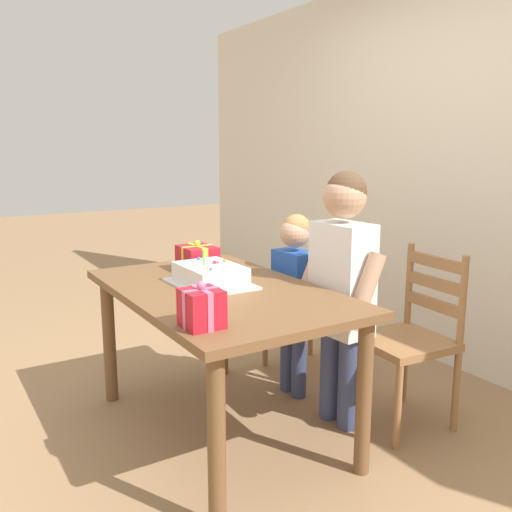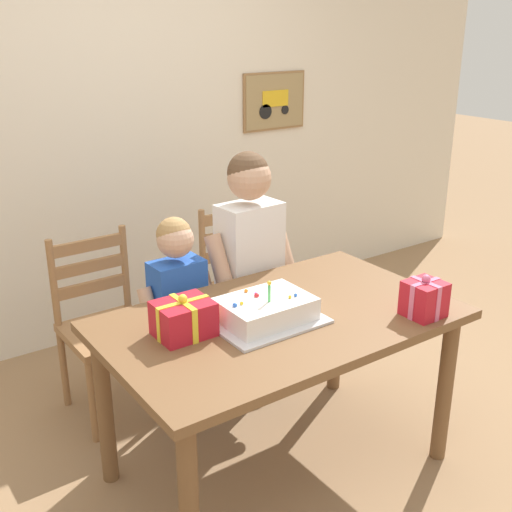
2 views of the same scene
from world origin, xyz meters
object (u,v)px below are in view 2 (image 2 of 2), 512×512
at_px(gift_box_red_large, 184,319).
at_px(gift_box_beside_cake, 424,299).
at_px(dining_table, 280,338).
at_px(child_older, 250,254).
at_px(child_younger, 178,303).
at_px(chair_left, 106,325).
at_px(chair_right, 245,287).
at_px(birthday_cake, 266,311).

distance_m(gift_box_red_large, gift_box_beside_cake, 0.98).
bearing_deg(dining_table, child_older, 67.24).
bearing_deg(gift_box_beside_cake, child_younger, 125.98).
bearing_deg(dining_table, chair_left, 115.16).
bearing_deg(chair_right, dining_table, -115.32).
bearing_deg(gift_box_beside_cake, chair_left, 126.44).
height_order(gift_box_red_large, gift_box_beside_cake, gift_box_beside_cake).
bearing_deg(chair_right, child_older, -119.64).
bearing_deg(child_older, gift_box_beside_cake, -74.83).
bearing_deg(birthday_cake, gift_box_red_large, 164.89).
relative_size(birthday_cake, chair_left, 0.48).
distance_m(chair_left, child_older, 0.81).
relative_size(dining_table, chair_left, 1.59).
relative_size(chair_right, child_older, 0.70).
xyz_separation_m(birthday_cake, gift_box_red_large, (-0.33, 0.09, 0.02)).
xyz_separation_m(birthday_cake, chair_right, (0.50, 0.90, -0.34)).
relative_size(birthday_cake, gift_box_red_large, 1.99).
height_order(birthday_cake, child_younger, child_younger).
distance_m(birthday_cake, chair_left, 1.02).
distance_m(gift_box_beside_cake, child_younger, 1.14).
relative_size(gift_box_red_large, child_older, 0.17).
bearing_deg(chair_left, gift_box_red_large, -89.16).
height_order(dining_table, child_older, child_older).
height_order(dining_table, gift_box_beside_cake, gift_box_beside_cake).
bearing_deg(gift_box_beside_cake, chair_right, 92.98).
xyz_separation_m(dining_table, gift_box_red_large, (-0.41, 0.08, 0.17)).
distance_m(dining_table, gift_box_red_large, 0.45).
bearing_deg(child_older, chair_right, 60.36).
bearing_deg(child_older, chair_left, 154.12).
height_order(gift_box_beside_cake, child_younger, child_younger).
xyz_separation_m(dining_table, chair_left, (-0.42, 0.89, -0.19)).
distance_m(dining_table, chair_right, 1.01).
xyz_separation_m(gift_box_red_large, chair_left, (-0.01, 0.81, -0.36)).
bearing_deg(child_older, dining_table, -112.76).
bearing_deg(gift_box_red_large, child_older, 37.21).
distance_m(birthday_cake, child_older, 0.66).
height_order(dining_table, chair_left, chair_left).
xyz_separation_m(gift_box_red_large, chair_right, (0.83, 0.81, -0.36)).
relative_size(gift_box_beside_cake, child_older, 0.14).
height_order(dining_table, child_younger, child_younger).
relative_size(gift_box_beside_cake, chair_right, 0.20).
xyz_separation_m(dining_table, birthday_cake, (-0.08, -0.01, 0.15)).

